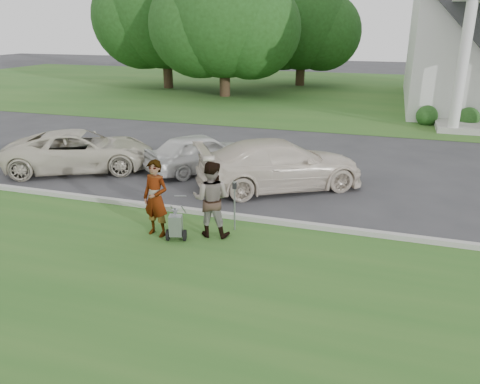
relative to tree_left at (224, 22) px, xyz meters
The scene contains 14 objects.
ground 23.95m from the tree_left, 69.98° to the right, with size 120.00×120.00×0.00m, color #333335.
grass_strip 26.73m from the tree_left, 72.22° to the right, with size 80.00×7.00×0.01m, color #28591E.
church_lawn 10.74m from the tree_left, 32.03° to the left, with size 80.00×30.00×0.01m, color #28591E.
curb 23.43m from the tree_left, 69.51° to the right, with size 80.00×0.18×0.15m, color #9E9E93.
tree_left is the anchor object (origin of this frame).
tree_far 6.73m from the tree_left, 153.44° to the left, with size 11.64×9.20×10.73m.
tree_back 8.95m from the tree_left, 63.43° to the left, with size 9.61×7.60×8.89m.
striping_cart 24.61m from the tree_left, 73.29° to the right, with size 0.62×1.02×0.88m.
person_left 24.22m from the tree_left, 74.53° to the right, with size 0.71×0.46×1.94m, color #999999.
person_right 24.22m from the tree_left, 71.26° to the right, with size 0.93×0.73×1.92m, color #999999.
parking_meter_near 23.97m from the tree_left, 69.86° to the right, with size 0.10×0.09×1.32m.
car_a 19.35m from the tree_left, 86.41° to the right, with size 2.38×5.17×1.44m, color beige.
car_b 18.89m from the tree_left, 73.10° to the right, with size 1.62×4.02×1.37m, color silver.
car_c 20.81m from the tree_left, 65.46° to the right, with size 2.18×5.36×1.56m, color beige.
Camera 1 is at (3.59, -10.59, 5.03)m, focal length 35.00 mm.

